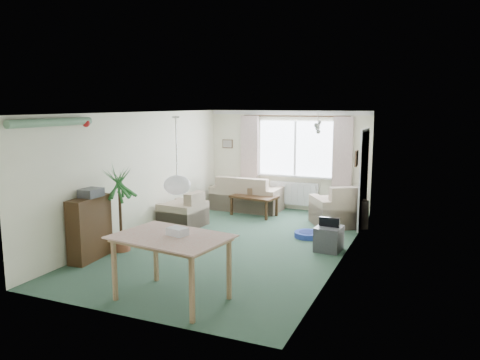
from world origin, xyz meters
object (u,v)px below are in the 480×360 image
at_px(houseplant, 120,209).
at_px(dining_table, 172,269).
at_px(armchair_left, 183,209).
at_px(bookshelf, 90,228).
at_px(armchair_corner, 338,205).
at_px(tv_cube, 329,239).
at_px(pet_bed, 308,235).
at_px(coffee_table, 254,206).
at_px(sofa, 247,193).

relative_size(houseplant, dining_table, 1.11).
distance_m(armchair_left, bookshelf, 2.49).
bearing_deg(armchair_corner, armchair_left, -7.35).
relative_size(armchair_corner, tv_cube, 2.08).
bearing_deg(houseplant, armchair_left, 85.46).
height_order(tv_cube, pet_bed, tv_cube).
bearing_deg(bookshelf, armchair_corner, 44.67).
bearing_deg(coffee_table, armchair_left, -124.77).
bearing_deg(bookshelf, dining_table, -27.33).
bearing_deg(coffee_table, dining_table, -81.21).
bearing_deg(armchair_left, houseplant, 0.25).
bearing_deg(bookshelf, armchair_left, 77.61).
xyz_separation_m(armchair_corner, armchair_left, (-2.98, -1.38, -0.07)).
relative_size(sofa, armchair_corner, 1.68).
bearing_deg(pet_bed, coffee_table, 141.99).
xyz_separation_m(sofa, tv_cube, (2.56, -2.46, -0.20)).
bearing_deg(pet_bed, armchair_left, -175.39).
relative_size(houseplant, tv_cube, 3.18).
xyz_separation_m(armchair_left, coffee_table, (1.03, 1.48, -0.14)).
bearing_deg(armchair_corner, houseplant, 14.07).
height_order(sofa, armchair_corner, armchair_corner).
distance_m(tv_cube, pet_bed, 0.88).
height_order(armchair_corner, bookshelf, bookshelf).
xyz_separation_m(tv_cube, pet_bed, (-0.55, 0.67, -0.16)).
relative_size(coffee_table, pet_bed, 1.98).
bearing_deg(houseplant, tv_cube, 23.20).
height_order(sofa, armchair_left, sofa).
distance_m(sofa, houseplant, 3.99).
relative_size(armchair_corner, dining_table, 0.73).
bearing_deg(tv_cube, pet_bed, 133.40).
distance_m(sofa, pet_bed, 2.71).
bearing_deg(tv_cube, dining_table, -112.47).
distance_m(coffee_table, bookshelf, 4.18).
relative_size(coffee_table, dining_table, 0.76).
relative_size(armchair_left, bookshelf, 0.80).
bearing_deg(bookshelf, coffee_table, 66.34).
height_order(armchair_left, houseplant, houseplant).
bearing_deg(houseplant, sofa, 78.52).
xyz_separation_m(sofa, armchair_left, (-0.64, -2.00, -0.04)).
xyz_separation_m(bookshelf, dining_table, (2.11, -0.89, -0.10)).
distance_m(sofa, tv_cube, 3.55).
bearing_deg(dining_table, coffee_table, 98.79).
xyz_separation_m(armchair_left, houseplant, (-0.15, -1.89, 0.38)).
relative_size(sofa, bookshelf, 1.59).
xyz_separation_m(sofa, houseplant, (-0.79, -3.89, 0.34)).
distance_m(sofa, coffee_table, 0.68).
relative_size(sofa, dining_table, 1.22).
bearing_deg(armchair_left, bookshelf, -3.08).
distance_m(sofa, dining_table, 5.47).
height_order(coffee_table, tv_cube, coffee_table).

